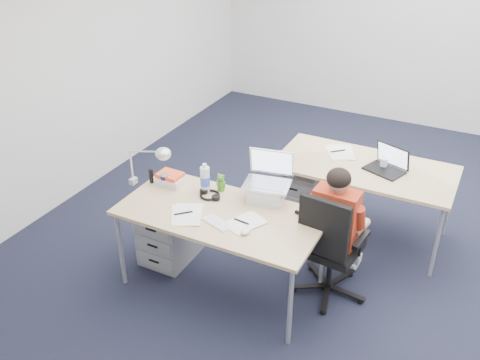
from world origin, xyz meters
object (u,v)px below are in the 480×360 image
(desk_far, at_px, (365,171))
(can_koozie, at_px, (165,180))
(seated_person, at_px, (339,225))
(dark_laptop, at_px, (386,159))
(silver_laptop, at_px, (267,179))
(sunglasses, at_px, (300,214))
(headphones, at_px, (210,194))
(bear_figurine, at_px, (221,182))
(office_chair, at_px, (328,265))
(water_bottle, at_px, (205,178))
(desk_near, at_px, (221,217))
(cordless_phone, at_px, (151,176))
(desk_lamp, at_px, (144,165))
(drawer_pedestal_near, at_px, (170,231))
(drawer_pedestal_far, at_px, (302,192))
(far_cup, at_px, (384,163))
(wireless_keyboard, at_px, (217,223))
(book_stack, at_px, (170,179))
(computer_mouse, at_px, (246,231))

(desk_far, relative_size, can_koozie, 14.07)
(desk_far, height_order, seated_person, seated_person)
(seated_person, height_order, dark_laptop, seated_person)
(silver_laptop, height_order, sunglasses, silver_laptop)
(headphones, bearing_deg, bear_figurine, 91.10)
(office_chair, xyz_separation_m, bear_figurine, (-0.97, -0.02, 0.53))
(desk_far, distance_m, water_bottle, 1.50)
(can_koozie, bearing_deg, desk_near, -13.45)
(seated_person, distance_m, cordless_phone, 1.62)
(headphones, xyz_separation_m, desk_lamp, (-0.56, -0.12, 0.20))
(seated_person, distance_m, drawer_pedestal_near, 1.49)
(drawer_pedestal_far, bearing_deg, bear_figurine, -109.45)
(can_koozie, height_order, desk_lamp, desk_lamp)
(cordless_phone, bearing_deg, far_cup, 55.82)
(wireless_keyboard, height_order, dark_laptop, dark_laptop)
(headphones, bearing_deg, wireless_keyboard, -34.66)
(office_chair, bearing_deg, can_koozie, -167.81)
(drawer_pedestal_near, relative_size, water_bottle, 2.13)
(desk_far, height_order, dark_laptop, dark_laptop)
(water_bottle, bearing_deg, bear_figurine, 33.38)
(wireless_keyboard, distance_m, headphones, 0.40)
(sunglasses, bearing_deg, water_bottle, -158.95)
(desk_far, distance_m, book_stack, 1.76)
(water_bottle, distance_m, desk_lamp, 0.52)
(bear_figurine, bearing_deg, office_chair, 1.39)
(book_stack, bearing_deg, desk_near, -18.25)
(dark_laptop, bearing_deg, desk_lamp, -124.45)
(water_bottle, bearing_deg, computer_mouse, -34.29)
(silver_laptop, distance_m, book_stack, 0.86)
(desk_far, bearing_deg, silver_laptop, -120.55)
(drawer_pedestal_near, height_order, wireless_keyboard, wireless_keyboard)
(desk_near, height_order, seated_person, seated_person)
(computer_mouse, bearing_deg, seated_person, 53.31)
(computer_mouse, xyz_separation_m, dark_laptop, (0.67, 1.41, 0.10))
(computer_mouse, bearing_deg, can_koozie, 163.74)
(can_koozie, relative_size, bear_figurine, 0.72)
(seated_person, xyz_separation_m, drawer_pedestal_near, (-1.42, -0.34, -0.30))
(drawer_pedestal_near, distance_m, desk_lamp, 0.69)
(drawer_pedestal_far, bearing_deg, dark_laptop, -3.52)
(drawer_pedestal_far, xyz_separation_m, headphones, (-0.39, -1.13, 0.47))
(silver_laptop, relative_size, bear_figurine, 2.46)
(silver_laptop, xyz_separation_m, cordless_phone, (-0.99, -0.19, -0.13))
(headphones, relative_size, bear_figurine, 1.38)
(cordless_phone, xyz_separation_m, dark_laptop, (1.72, 1.11, 0.05))
(seated_person, xyz_separation_m, sunglasses, (-0.25, -0.24, 0.16))
(bear_figurine, relative_size, dark_laptop, 0.48)
(desk_near, xyz_separation_m, book_stack, (-0.59, 0.20, 0.10))
(desk_near, relative_size, wireless_keyboard, 6.45)
(wireless_keyboard, xyz_separation_m, dark_laptop, (0.92, 1.40, 0.11))
(can_koozie, bearing_deg, dark_laptop, 34.75)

